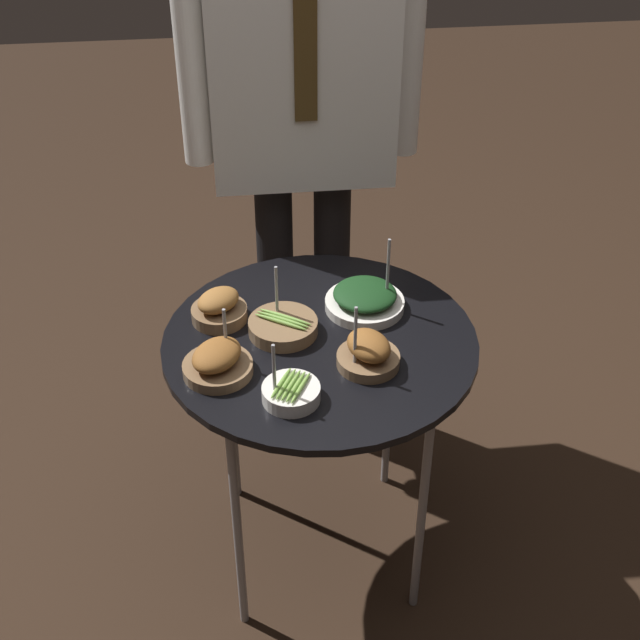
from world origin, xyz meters
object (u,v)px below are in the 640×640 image
(bowl_roast_front_left, at_px, (219,308))
(serving_cart, at_px, (320,356))
(bowl_spinach_mid_right, at_px, (365,299))
(bowl_roast_back_right, at_px, (368,352))
(bowl_roast_far_rim, at_px, (217,362))
(bowl_asparagus_back_left, at_px, (291,392))
(waiter_figure, at_px, (301,90))
(bowl_asparagus_mid_left, at_px, (283,326))

(bowl_roast_front_left, bearing_deg, serving_cart, -24.39)
(serving_cart, relative_size, bowl_spinach_mid_right, 3.82)
(serving_cart, distance_m, bowl_roast_back_right, 0.15)
(bowl_roast_far_rim, bearing_deg, bowl_asparagus_back_left, -35.19)
(bowl_asparagus_back_left, xyz_separation_m, waiter_figure, (0.10, 0.74, 0.32))
(bowl_roast_far_rim, bearing_deg, bowl_roast_back_right, -1.63)
(bowl_roast_far_rim, bearing_deg, bowl_roast_front_left, 87.70)
(bowl_roast_front_left, distance_m, waiter_figure, 0.59)
(bowl_roast_back_right, distance_m, bowl_roast_far_rim, 0.31)
(bowl_spinach_mid_right, distance_m, waiter_figure, 0.55)
(bowl_roast_back_right, distance_m, bowl_asparagus_mid_left, 0.21)
(serving_cart, relative_size, waiter_figure, 0.43)
(bowl_asparagus_back_left, xyz_separation_m, bowl_spinach_mid_right, (0.19, 0.29, 0.01))
(bowl_roast_front_left, height_order, bowl_spinach_mid_right, bowl_spinach_mid_right)
(bowl_asparagus_back_left, distance_m, waiter_figure, 0.81)
(serving_cart, bearing_deg, bowl_spinach_mid_right, 42.06)
(bowl_roast_front_left, height_order, bowl_asparagus_mid_left, bowl_asparagus_mid_left)
(serving_cart, xyz_separation_m, bowl_roast_far_rim, (-0.22, -0.09, 0.08))
(bowl_roast_back_right, xyz_separation_m, bowl_spinach_mid_right, (0.02, 0.20, -0.01))
(waiter_figure, bearing_deg, bowl_roast_back_right, -83.71)
(bowl_roast_back_right, bearing_deg, bowl_roast_far_rim, 178.37)
(bowl_roast_back_right, distance_m, waiter_figure, 0.72)
(bowl_roast_front_left, relative_size, bowl_spinach_mid_right, 0.71)
(bowl_spinach_mid_right, bearing_deg, bowl_asparagus_mid_left, -159.68)
(bowl_spinach_mid_right, relative_size, bowl_asparagus_mid_left, 1.19)
(bowl_roast_back_right, bearing_deg, bowl_asparagus_mid_left, 141.82)
(serving_cart, xyz_separation_m, bowl_roast_back_right, (0.09, -0.10, 0.08))
(bowl_roast_far_rim, height_order, waiter_figure, waiter_figure)
(serving_cart, distance_m, bowl_roast_far_rim, 0.25)
(bowl_roast_back_right, bearing_deg, serving_cart, 131.92)
(bowl_spinach_mid_right, bearing_deg, bowl_roast_far_rim, -150.06)
(bowl_roast_front_left, distance_m, bowl_roast_far_rim, 0.19)
(bowl_asparagus_mid_left, height_order, waiter_figure, waiter_figure)
(bowl_spinach_mid_right, distance_m, bowl_roast_far_rim, 0.38)
(bowl_asparagus_mid_left, bearing_deg, bowl_asparagus_back_left, -90.57)
(bowl_roast_back_right, relative_size, waiter_figure, 0.10)
(bowl_roast_back_right, bearing_deg, bowl_roast_front_left, 147.07)
(waiter_figure, bearing_deg, bowl_asparagus_back_left, -97.46)
(bowl_roast_front_left, relative_size, bowl_roast_far_rim, 0.85)
(bowl_roast_front_left, bearing_deg, bowl_asparagus_back_left, -64.97)
(serving_cart, distance_m, waiter_figure, 0.67)
(bowl_roast_far_rim, relative_size, waiter_figure, 0.09)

